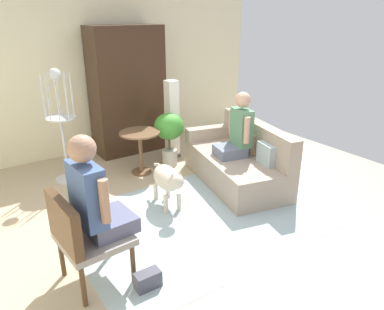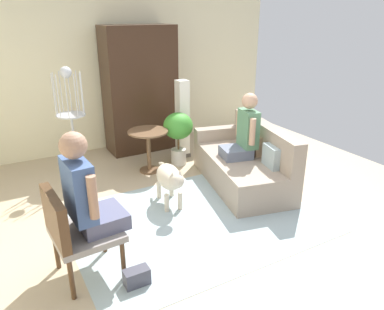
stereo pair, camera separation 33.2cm
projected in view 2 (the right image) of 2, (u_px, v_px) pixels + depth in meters
The scene contains 14 objects.
ground_plane at pixel (185, 216), 4.44m from camera, with size 6.96×6.96×0.00m, color tan.
back_wall at pixel (105, 72), 6.28m from camera, with size 6.40×0.12×2.63m, color beige.
area_rug at pixel (195, 220), 4.35m from camera, with size 2.81×2.14×0.01m, color #9EB2B7.
couch at pixel (245, 163), 5.19m from camera, with size 1.22×1.90×0.85m.
armchair at pixel (73, 228), 3.23m from camera, with size 0.60×0.62×0.88m.
person_on_couch at pixel (245, 132), 4.98m from camera, with size 0.51×0.50×0.88m.
person_on_armchair at pixel (85, 192), 3.19m from camera, with size 0.50×0.57×0.93m.
round_end_table at pixel (148, 143), 5.51m from camera, with size 0.59×0.59×0.64m.
dog at pixel (170, 178), 4.56m from camera, with size 0.37×0.84×0.58m.
bird_cage_stand at pixel (72, 122), 5.22m from camera, with size 0.40×0.40×1.60m.
potted_plant at pixel (178, 130), 5.74m from camera, with size 0.46×0.46×0.84m.
column_lamp at pixel (182, 120), 6.03m from camera, with size 0.20×0.20×1.27m.
armoire_cabinet at pixel (140, 90), 6.25m from camera, with size 1.18×0.56×2.08m, color #382316.
handbag at pixel (137, 277), 3.30m from camera, with size 0.23×0.13×0.16m, color #3F3F4C.
Camera 2 is at (-1.82, -3.41, 2.30)m, focal length 34.70 mm.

